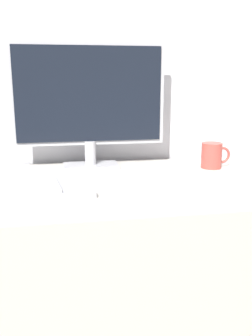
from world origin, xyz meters
TOP-DOWN VIEW (x-y plane):
  - wall_back at (0.00, 0.58)m, footprint 3.60×0.05m
  - desk at (0.00, 0.21)m, footprint 1.47×0.64m
  - monitor at (-0.06, 0.43)m, footprint 0.55×0.11m
  - keyboard at (0.30, 0.17)m, footprint 0.29×0.10m
  - laptop at (-0.25, 0.13)m, footprint 0.35×0.25m
  - ereader at (-0.24, 0.12)m, footprint 0.14×0.17m
  - coffee_mug at (0.38, 0.35)m, footprint 0.11×0.08m

SIDE VIEW (x-z plane):
  - desk at x=0.00m, z-range 0.00..0.72m
  - keyboard at x=0.30m, z-range 0.72..0.74m
  - laptop at x=-0.25m, z-range 0.72..0.74m
  - ereader at x=-0.24m, z-range 0.74..0.75m
  - coffee_mug at x=0.38m, z-range 0.72..0.82m
  - monitor at x=-0.06m, z-range 0.75..1.20m
  - wall_back at x=0.00m, z-range 0.00..2.40m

